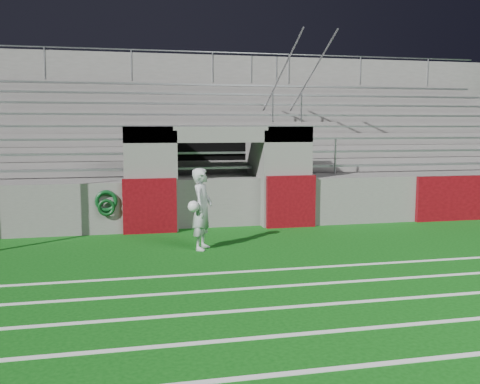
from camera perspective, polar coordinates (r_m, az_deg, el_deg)
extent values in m
plane|color=#0C4D0F|center=(10.71, 1.05, -7.02)|extent=(90.00, 90.00, 0.00)
cube|color=white|center=(6.21, 12.49, -17.69)|extent=(28.00, 0.09, 0.01)
cube|color=white|center=(7.06, 8.95, -14.53)|extent=(28.00, 0.09, 0.01)
cube|color=white|center=(7.94, 6.26, -12.03)|extent=(28.00, 0.09, 0.01)
cube|color=white|center=(8.84, 4.14, -10.01)|extent=(28.00, 0.09, 0.01)
cube|color=white|center=(9.77, 2.44, -8.36)|extent=(28.00, 0.09, 0.01)
cube|color=slate|center=(13.68, -9.77, 1.45)|extent=(1.20, 1.00, 2.60)
cube|color=slate|center=(14.31, 4.79, 1.76)|extent=(1.20, 1.00, 2.60)
cube|color=black|center=(15.55, -3.44, 2.00)|extent=(2.60, 0.20, 2.50)
cube|color=slate|center=(14.32, -7.29, 1.53)|extent=(0.10, 2.20, 2.50)
cube|color=slate|center=(14.71, 1.67, 1.73)|extent=(0.10, 2.20, 2.50)
cube|color=slate|center=(13.82, -2.35, 6.17)|extent=(4.80, 1.00, 0.40)
cube|color=slate|center=(17.68, -4.54, 2.25)|extent=(26.00, 8.00, 0.20)
cube|color=slate|center=(17.74, -4.52, 0.24)|extent=(26.00, 8.00, 1.05)
cube|color=#56070D|center=(13.20, -9.60, -1.47)|extent=(1.30, 0.15, 1.35)
cube|color=#56070D|center=(13.85, 5.44, -1.02)|extent=(1.30, 0.15, 1.35)
cube|color=#56070D|center=(15.94, 21.73, -0.62)|extent=(2.20, 0.15, 1.25)
cube|color=#989CA1|center=(14.77, -2.97, 2.60)|extent=(23.00, 0.28, 0.06)
cube|color=slate|center=(15.61, -3.49, 2.72)|extent=(24.00, 0.75, 0.38)
cube|color=#989CA1|center=(15.49, -3.44, 4.20)|extent=(23.00, 0.28, 0.06)
cube|color=slate|center=(16.34, -3.91, 3.57)|extent=(24.00, 0.75, 0.76)
cube|color=#989CA1|center=(16.22, -3.87, 5.66)|extent=(23.00, 0.28, 0.06)
cube|color=slate|center=(17.07, -4.29, 4.34)|extent=(24.00, 0.75, 1.14)
cube|color=#989CA1|center=(16.95, -4.27, 7.00)|extent=(23.00, 0.28, 0.06)
cube|color=slate|center=(17.80, -4.65, 5.06)|extent=(24.00, 0.75, 1.52)
cube|color=#989CA1|center=(17.70, -4.63, 8.22)|extent=(23.00, 0.28, 0.06)
cube|color=slate|center=(18.54, -4.97, 5.71)|extent=(24.00, 0.75, 1.90)
cube|color=#989CA1|center=(18.46, -4.97, 9.34)|extent=(23.00, 0.28, 0.06)
cube|color=slate|center=(19.28, -5.28, 6.32)|extent=(24.00, 0.75, 2.28)
cube|color=#989CA1|center=(19.22, -5.28, 10.37)|extent=(23.00, 0.28, 0.06)
cube|color=slate|center=(20.03, -5.56, 6.88)|extent=(24.00, 0.75, 2.66)
cube|color=#989CA1|center=(19.99, -5.57, 11.33)|extent=(23.00, 0.28, 0.06)
cube|color=slate|center=(20.70, -5.79, 7.06)|extent=(26.00, 0.60, 5.29)
cylinder|color=#A5A8AD|center=(15.11, 6.61, 3.72)|extent=(0.05, 0.05, 1.00)
cylinder|color=#A5A8AD|center=(17.96, 3.51, 9.10)|extent=(0.05, 0.05, 1.00)
cylinder|color=#A5A8AD|center=(20.96, 1.22, 12.96)|extent=(0.05, 0.05, 1.00)
cylinder|color=#A5A8AD|center=(17.99, 3.52, 10.69)|extent=(0.05, 6.02, 3.08)
cylinder|color=#A5A8AD|center=(15.46, 10.12, 3.73)|extent=(0.05, 0.05, 1.00)
cylinder|color=#A5A8AD|center=(18.26, 6.56, 9.03)|extent=(0.05, 0.05, 1.00)
cylinder|color=#A5A8AD|center=(21.22, 3.91, 12.87)|extent=(0.05, 0.05, 1.00)
cylinder|color=#A5A8AD|center=(18.29, 6.58, 10.60)|extent=(0.05, 6.02, 3.08)
cylinder|color=#A5A8AD|center=(20.54, -20.12, 12.82)|extent=(0.05, 0.05, 1.10)
cylinder|color=#A5A8AD|center=(20.38, -11.50, 13.14)|extent=(0.05, 0.05, 1.10)
cylinder|color=#A5A8AD|center=(20.67, -2.94, 13.18)|extent=(0.05, 0.05, 1.10)
cylinder|color=#A5A8AD|center=(21.37, 5.23, 12.95)|extent=(0.05, 0.05, 1.10)
cylinder|color=#A5A8AD|center=(22.46, 12.72, 12.52)|extent=(0.05, 0.05, 1.10)
cylinder|color=#A5A8AD|center=(23.88, 19.39, 11.96)|extent=(0.05, 0.05, 1.10)
cylinder|color=#A5A8AD|center=(20.59, -5.78, 14.72)|extent=(24.00, 0.05, 0.05)
imported|color=silver|center=(11.31, -4.06, -1.81)|extent=(0.64, 0.75, 1.73)
sphere|color=white|center=(11.02, -4.99, -1.54)|extent=(0.24, 0.24, 0.24)
torus|color=#0D411B|center=(13.17, -14.08, -0.94)|extent=(0.54, 0.10, 0.54)
torus|color=#0B3915|center=(13.15, -14.06, -1.63)|extent=(0.41, 0.08, 0.41)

